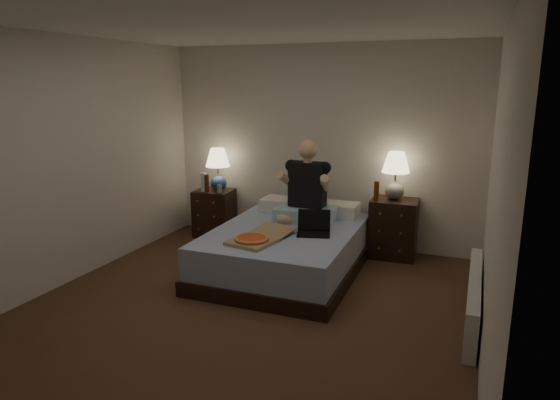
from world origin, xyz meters
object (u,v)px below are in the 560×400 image
at_px(pizza_box, 252,240).
at_px(beer_bottle_right, 376,191).
at_px(bed, 286,251).
at_px(laptop, 314,224).
at_px(lamp_left, 218,169).
at_px(lamp_right, 395,176).
at_px(person, 306,181).
at_px(nightstand_right, 393,228).
at_px(water_bottle, 204,182).
at_px(nightstand_left, 215,213).
at_px(beer_bottle_left, 207,183).
at_px(soda_can, 219,189).
at_px(radiator, 473,298).

bearing_deg(pizza_box, beer_bottle_right, 66.85).
distance_m(bed, laptop, 0.51).
relative_size(lamp_left, lamp_right, 1.00).
distance_m(bed, person, 0.82).
height_order(nightstand_right, laptop, laptop).
distance_m(water_bottle, pizza_box, 1.92).
bearing_deg(laptop, nightstand_left, 134.60).
bearing_deg(lamp_left, nightstand_left, -145.61).
height_order(bed, beer_bottle_left, beer_bottle_left).
height_order(bed, soda_can, soda_can).
distance_m(beer_bottle_right, radiator, 1.80).
bearing_deg(lamp_left, bed, -35.11).
height_order(nightstand_right, person, person).
distance_m(soda_can, beer_bottle_right, 2.05).
distance_m(water_bottle, person, 1.62).
bearing_deg(laptop, pizza_box, -149.14).
height_order(nightstand_left, radiator, nightstand_left).
bearing_deg(water_bottle, lamp_right, 4.74).
distance_m(beer_bottle_left, person, 1.57).
distance_m(beer_bottle_left, radiator, 3.60).
bearing_deg(lamp_right, nightstand_right, -31.07).
distance_m(water_bottle, soda_can, 0.23).
relative_size(nightstand_right, beer_bottle_right, 3.02).
distance_m(nightstand_left, person, 1.68).
bearing_deg(bed, lamp_left, 144.03).
xyz_separation_m(nightstand_left, lamp_right, (2.37, 0.08, 0.66)).
relative_size(water_bottle, laptop, 0.74).
height_order(lamp_left, lamp_right, lamp_right).
height_order(bed, lamp_left, lamp_left).
relative_size(nightstand_left, beer_bottle_left, 2.74).
xyz_separation_m(water_bottle, radiator, (3.40, -1.22, -0.55)).
height_order(soda_can, person, person).
distance_m(nightstand_right, laptop, 1.27).
height_order(beer_bottle_right, person, person).
height_order(nightstand_left, lamp_right, lamp_right).
bearing_deg(nightstand_right, bed, -137.81).
relative_size(nightstand_left, radiator, 0.39).
height_order(nightstand_left, pizza_box, nightstand_left).
bearing_deg(nightstand_left, nightstand_right, -4.05).
xyz_separation_m(soda_can, person, (1.34, -0.41, 0.27)).
xyz_separation_m(lamp_right, soda_can, (-2.23, -0.18, -0.30)).
height_order(bed, lamp_right, lamp_right).
relative_size(nightstand_left, lamp_left, 1.12).
bearing_deg(water_bottle, nightstand_left, 55.63).
distance_m(nightstand_left, nightstand_right, 2.38).
bearing_deg(pizza_box, soda_can, 139.27).
xyz_separation_m(water_bottle, soda_can, (0.22, 0.03, -0.07)).
relative_size(lamp_left, beer_bottle_right, 2.43).
bearing_deg(lamp_right, beer_bottle_left, -175.16).
bearing_deg(beer_bottle_left, laptop, -25.99).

